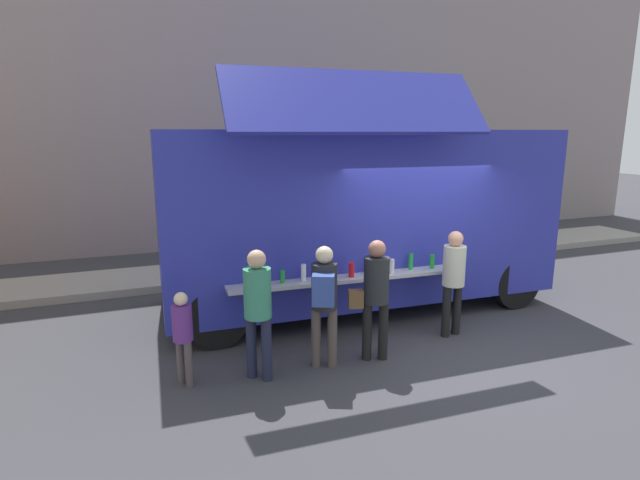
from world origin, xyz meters
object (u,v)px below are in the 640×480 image
Objects in this scene: trash_bin at (447,237)px; child_near_queue at (183,330)px; customer_extra_browsing at (454,274)px; customer_rear_waiting at (258,303)px; customer_mid_with_backpack at (324,295)px; customer_front_ordering at (375,290)px; food_truck_main at (355,212)px.

child_near_queue is at bearing -147.59° from trash_bin.
customer_extra_browsing is at bearing -30.24° from child_near_queue.
child_near_queue is (-6.74, -4.28, 0.21)m from trash_bin.
customer_rear_waiting is at bearing -142.83° from trash_bin.
trash_bin is 0.61× the size of customer_mid_with_backpack.
trash_bin is 6.71m from customer_mid_with_backpack.
trash_bin is at bearing -25.47° from customer_front_ordering.
customer_mid_with_backpack is at bearing -37.64° from child_near_queue.
customer_front_ordering is at bearing -105.95° from food_truck_main.
customer_mid_with_backpack is at bearing -46.12° from customer_rear_waiting.
customer_mid_with_backpack is 0.98× the size of customer_rear_waiting.
customer_front_ordering is at bearing -46.53° from customer_rear_waiting.
customer_extra_browsing is at bearing -40.33° from customer_rear_waiting.
customer_rear_waiting is at bearing 87.45° from customer_extra_browsing.
food_truck_main is 2.10m from customer_extra_browsing.
customer_extra_browsing is at bearing -59.62° from customer_front_ordering.
customer_rear_waiting reaches higher than customer_front_ordering.
food_truck_main is 4.11× the size of customer_mid_with_backpack.
customer_mid_with_backpack is 1.37× the size of child_near_queue.
trash_bin is 7.99m from child_near_queue.
customer_front_ordering reaches higher than child_near_queue.
child_near_queue is (-1.74, 0.17, -0.29)m from customer_mid_with_backpack.
customer_front_ordering is at bearing 94.00° from customer_extra_browsing.
customer_front_ordering is 2.48m from child_near_queue.
food_truck_main is 2.64m from customer_mid_with_backpack.
customer_rear_waiting reaches higher than customer_extra_browsing.
customer_extra_browsing is at bearing -58.04° from customer_mid_with_backpack.
customer_mid_with_backpack is at bearing -121.45° from food_truck_main.
food_truck_main is at bearing 14.35° from customer_extra_browsing.
trash_bin is 5.05m from customer_extra_browsing.
child_near_queue is at bearing -145.98° from food_truck_main.
customer_mid_with_backpack is (-1.42, -2.13, -0.67)m from food_truck_main.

